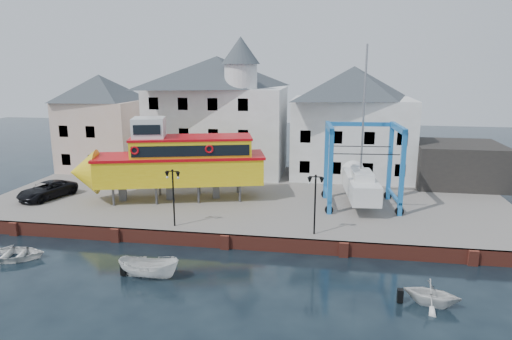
# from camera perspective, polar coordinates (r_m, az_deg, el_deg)

# --- Properties ---
(ground) EXTENTS (140.00, 140.00, 0.00)m
(ground) POSITION_cam_1_polar(r_m,az_deg,el_deg) (31.87, -3.87, -9.79)
(ground) COLOR black
(ground) RESTS_ON ground
(hardstanding) EXTENTS (44.00, 22.00, 1.00)m
(hardstanding) POSITION_cam_1_polar(r_m,az_deg,el_deg) (41.87, -0.46, -3.40)
(hardstanding) COLOR #69625E
(hardstanding) RESTS_ON ground
(quay_wall) EXTENTS (44.00, 0.47, 1.00)m
(quay_wall) POSITION_cam_1_polar(r_m,az_deg,el_deg) (31.77, -3.84, -8.89)
(quay_wall) COLOR maroon
(quay_wall) RESTS_ON ground
(building_pink) EXTENTS (8.00, 7.00, 10.30)m
(building_pink) POSITION_cam_1_polar(r_m,az_deg,el_deg) (53.14, -18.71, 5.66)
(building_pink) COLOR beige
(building_pink) RESTS_ON hardstanding
(building_white_main) EXTENTS (14.00, 8.30, 14.00)m
(building_white_main) POSITION_cam_1_polar(r_m,az_deg,el_deg) (48.66, -4.69, 7.10)
(building_white_main) COLOR silver
(building_white_main) RESTS_ON hardstanding
(building_white_right) EXTENTS (12.00, 8.00, 11.20)m
(building_white_right) POSITION_cam_1_polar(r_m,az_deg,el_deg) (47.96, 11.90, 5.88)
(building_white_right) COLOR silver
(building_white_right) RESTS_ON hardstanding
(shed_dark) EXTENTS (8.00, 7.00, 4.00)m
(shed_dark) POSITION_cam_1_polar(r_m,az_deg,el_deg) (48.08, 23.77, 0.71)
(shed_dark) COLOR #262322
(shed_dark) RESTS_ON hardstanding
(lamp_post_left) EXTENTS (1.12, 0.32, 4.20)m
(lamp_post_left) POSITION_cam_1_polar(r_m,az_deg,el_deg) (32.72, -10.35, -1.65)
(lamp_post_left) COLOR black
(lamp_post_left) RESTS_ON hardstanding
(lamp_post_right) EXTENTS (1.12, 0.32, 4.20)m
(lamp_post_right) POSITION_cam_1_polar(r_m,az_deg,el_deg) (30.88, 7.44, -2.43)
(lamp_post_right) COLOR black
(lamp_post_right) RESTS_ON hardstanding
(tour_boat) EXTENTS (16.67, 7.93, 7.07)m
(tour_boat) POSITION_cam_1_polar(r_m,az_deg,el_deg) (39.37, -10.82, 1.06)
(tour_boat) COLOR #59595E
(tour_boat) RESTS_ON hardstanding
(travel_lift) EXTENTS (6.42, 8.71, 12.92)m
(travel_lift) POSITION_cam_1_polar(r_m,az_deg,el_deg) (38.73, 12.82, -1.02)
(travel_lift) COLOR #0F64AB
(travel_lift) RESTS_ON hardstanding
(van) EXTENTS (3.87, 5.62, 1.43)m
(van) POSITION_cam_1_polar(r_m,az_deg,el_deg) (43.60, -24.65, -2.29)
(van) COLOR black
(van) RESTS_ON hardstanding
(motorboat_a) EXTENTS (3.75, 1.42, 1.44)m
(motorboat_a) POSITION_cam_1_polar(r_m,az_deg,el_deg) (28.58, -13.19, -12.94)
(motorboat_a) COLOR white
(motorboat_a) RESTS_ON ground
(motorboat_c) EXTENTS (3.46, 3.19, 1.52)m
(motorboat_c) POSITION_cam_1_polar(r_m,az_deg,el_deg) (26.71, 21.03, -15.46)
(motorboat_c) COLOR white
(motorboat_c) RESTS_ON ground
(motorboat_d) EXTENTS (4.96, 4.04, 0.90)m
(motorboat_d) POSITION_cam_1_polar(r_m,az_deg,el_deg) (34.22, -28.34, -9.77)
(motorboat_d) COLOR white
(motorboat_d) RESTS_ON ground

